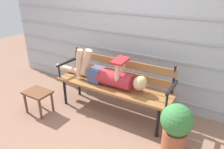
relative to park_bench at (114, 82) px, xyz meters
The scene contains 6 objects.
ground_plane 0.52m from the park_bench, 90.00° to the right, with size 12.00×12.00×0.00m, color #936B56.
house_siding 0.96m from the park_bench, 90.00° to the left, with size 5.36×0.08×2.57m.
park_bench is the anchor object (origin of this frame).
reclining_person 0.16m from the park_bench, 140.71° to the right, with size 1.70×0.26×0.53m.
footstool 1.19m from the park_bench, 146.24° to the right, with size 0.41×0.30×0.36m.
potted_plant 1.13m from the park_bench, 19.72° to the right, with size 0.38×0.38×0.62m.
Camera 1 is at (1.44, -2.32, 1.87)m, focal length 33.50 mm.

